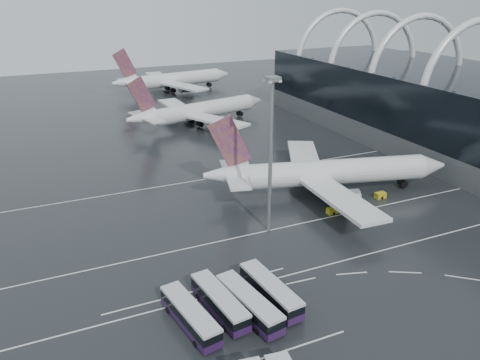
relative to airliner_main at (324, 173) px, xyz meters
name	(u,v)px	position (x,y,z in m)	size (l,w,h in m)	color
ground	(336,255)	(-12.12, -22.39, -4.54)	(420.00, 420.00, 0.00)	black
lane_marking_near	(343,261)	(-12.12, -24.39, -4.53)	(120.00, 0.25, 0.01)	silver
lane_marking_mid	(299,224)	(-12.12, -10.39, -4.53)	(120.00, 0.25, 0.01)	silver
lane_marking_far	(239,174)	(-12.12, 17.61, -4.53)	(120.00, 0.25, 0.01)	silver
bus_bay_line_north	(199,290)	(-36.12, -22.39, -4.53)	(28.00, 0.25, 0.01)	silver
airliner_main	(324,173)	(0.00, 0.00, 0.00)	(52.92, 45.74, 18.12)	silver
airliner_gate_b	(197,111)	(-6.70, 62.54, -0.11)	(50.40, 44.64, 17.67)	silver
airliner_gate_c	(172,80)	(0.83, 117.12, 0.27)	(53.91, 49.16, 19.22)	silver
bus_row_near_a	(190,315)	(-39.74, -29.32, -2.89)	(4.70, 12.49, 3.00)	#29143F
bus_row_near_b	(220,302)	(-35.18, -28.21, -2.89)	(4.23, 12.40, 2.99)	#29143F
bus_row_near_c	(249,303)	(-31.77, -30.23, -2.83)	(4.78, 12.91, 3.11)	#29143F
bus_row_near_d	(270,290)	(-27.75, -28.80, -2.85)	(4.07, 12.68, 3.07)	#29143F
floodlight_mast	(271,138)	(-18.48, -10.31, 12.97)	(2.13, 2.13, 27.83)	gray
gse_cart_belly_a	(380,195)	(9.49, -7.16, -3.92)	(2.24, 1.33, 1.22)	gold
gse_cart_belly_b	(367,172)	(15.54, 5.05, -4.01)	(1.93, 1.14, 1.05)	slate
gse_cart_belly_c	(332,211)	(-3.91, -9.16, -3.95)	(2.14, 1.26, 1.17)	gold
gse_cart_belly_d	(383,173)	(18.65, 2.91, -3.88)	(2.40, 1.42, 1.31)	slate
gse_cart_belly_e	(325,172)	(6.72, 9.27, -4.01)	(1.93, 1.14, 1.05)	gold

